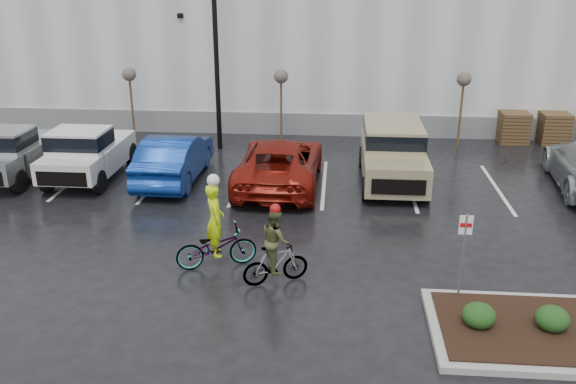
# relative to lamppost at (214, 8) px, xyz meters

# --- Properties ---
(ground) EXTENTS (120.00, 120.00, 0.00)m
(ground) POSITION_rel_lamppost_xyz_m (4.00, -12.00, -5.69)
(ground) COLOR black
(ground) RESTS_ON ground
(warehouse) EXTENTS (60.50, 15.50, 7.20)m
(warehouse) POSITION_rel_lamppost_xyz_m (4.00, 9.99, -2.04)
(warehouse) COLOR #BABCBF
(warehouse) RESTS_ON ground
(wooded_ridge) EXTENTS (80.00, 25.00, 6.00)m
(wooded_ridge) POSITION_rel_lamppost_xyz_m (4.00, 33.00, -2.69)
(wooded_ridge) COLOR #27401A
(wooded_ridge) RESTS_ON ground
(lamppost) EXTENTS (0.50, 1.00, 9.22)m
(lamppost) POSITION_rel_lamppost_xyz_m (0.00, 0.00, 0.00)
(lamppost) COLOR black
(lamppost) RESTS_ON ground
(sapling_west) EXTENTS (0.60, 0.60, 3.20)m
(sapling_west) POSITION_rel_lamppost_xyz_m (-4.00, 1.00, -2.96)
(sapling_west) COLOR #452A1B
(sapling_west) RESTS_ON ground
(sapling_mid) EXTENTS (0.60, 0.60, 3.20)m
(sapling_mid) POSITION_rel_lamppost_xyz_m (2.50, 1.00, -2.96)
(sapling_mid) COLOR #452A1B
(sapling_mid) RESTS_ON ground
(sapling_east) EXTENTS (0.60, 0.60, 3.20)m
(sapling_east) POSITION_rel_lamppost_xyz_m (10.00, 1.00, -2.96)
(sapling_east) COLOR #452A1B
(sapling_east) RESTS_ON ground
(pallet_stack_a) EXTENTS (1.20, 1.20, 1.35)m
(pallet_stack_a) POSITION_rel_lamppost_xyz_m (12.50, 2.00, -5.01)
(pallet_stack_a) COLOR #452A1B
(pallet_stack_a) RESTS_ON ground
(pallet_stack_b) EXTENTS (1.20, 1.20, 1.35)m
(pallet_stack_b) POSITION_rel_lamppost_xyz_m (14.20, 2.00, -5.01)
(pallet_stack_b) COLOR #452A1B
(pallet_stack_b) RESTS_ON ground
(shrub_a) EXTENTS (0.70, 0.70, 0.52)m
(shrub_a) POSITION_rel_lamppost_xyz_m (8.00, -13.00, -5.27)
(shrub_a) COLOR #1A3813
(shrub_a) RESTS_ON curb_island
(shrub_b) EXTENTS (0.70, 0.70, 0.52)m
(shrub_b) POSITION_rel_lamppost_xyz_m (9.50, -13.00, -5.27)
(shrub_b) COLOR #1A3813
(shrub_b) RESTS_ON curb_island
(fire_lane_sign) EXTENTS (0.30, 0.05, 2.20)m
(fire_lane_sign) POSITION_rel_lamppost_xyz_m (7.80, -11.80, -4.28)
(fire_lane_sign) COLOR gray
(fire_lane_sign) RESTS_ON ground
(pickup_silver) EXTENTS (2.10, 5.20, 1.96)m
(pickup_silver) POSITION_rel_lamppost_xyz_m (-6.73, -3.94, -4.71)
(pickup_silver) COLOR #9B9FA2
(pickup_silver) RESTS_ON ground
(pickup_white) EXTENTS (2.10, 5.20, 1.96)m
(pickup_white) POSITION_rel_lamppost_xyz_m (-3.99, -3.76, -4.71)
(pickup_white) COLOR silver
(pickup_white) RESTS_ON ground
(car_blue) EXTENTS (1.81, 5.09, 1.67)m
(car_blue) POSITION_rel_lamppost_xyz_m (-0.85, -4.03, -4.85)
(car_blue) COLOR navy
(car_blue) RESTS_ON ground
(car_red) EXTENTS (2.84, 5.96, 1.64)m
(car_red) POSITION_rel_lamppost_xyz_m (2.95, -4.22, -4.86)
(car_red) COLOR maroon
(car_red) RESTS_ON ground
(suv_tan) EXTENTS (2.20, 5.10, 2.06)m
(suv_tan) POSITION_rel_lamppost_xyz_m (6.89, -3.67, -4.66)
(suv_tan) COLOR gray
(suv_tan) RESTS_ON ground
(cyclist_hivis) EXTENTS (2.20, 1.40, 2.51)m
(cyclist_hivis) POSITION_rel_lamppost_xyz_m (1.92, -10.50, -4.91)
(cyclist_hivis) COLOR #3F3F44
(cyclist_hivis) RESTS_ON ground
(cyclist_olive) EXTENTS (1.65, 1.08, 2.08)m
(cyclist_olive) POSITION_rel_lamppost_xyz_m (3.52, -11.22, -4.91)
(cyclist_olive) COLOR #3F3F44
(cyclist_olive) RESTS_ON ground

